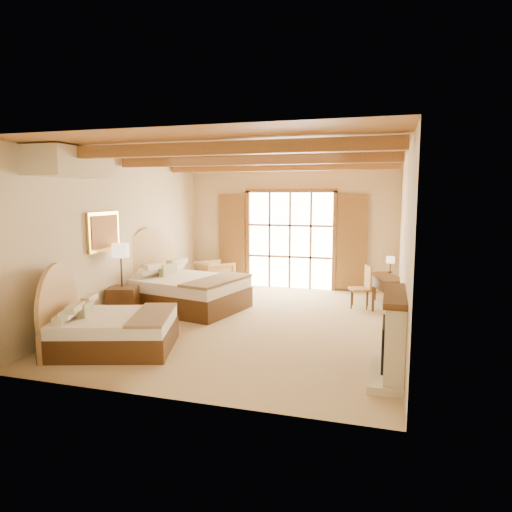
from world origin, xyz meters
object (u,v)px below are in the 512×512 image
at_px(bed_far, 181,288).
at_px(armchair, 215,275).
at_px(bed_near, 106,326).
at_px(nightstand, 123,303).
at_px(desk, 385,290).

distance_m(bed_far, armchair, 2.04).
height_order(bed_near, bed_far, bed_far).
relative_size(nightstand, armchair, 0.79).
xyz_separation_m(bed_far, nightstand, (-0.69, -1.15, -0.13)).
bearing_deg(bed_near, desk, 27.72).
bearing_deg(armchair, desk, -149.53).
distance_m(bed_far, desk, 4.49).
distance_m(bed_near, bed_far, 2.74).
relative_size(nightstand, desk, 0.49).
bearing_deg(bed_near, nightstand, 96.88).
distance_m(nightstand, armchair, 3.26).
xyz_separation_m(nightstand, armchair, (0.67, 3.19, 0.05)).
relative_size(bed_near, nightstand, 3.41).
xyz_separation_m(bed_near, nightstand, (-0.70, 1.58, -0.04)).
relative_size(bed_far, armchair, 3.18).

